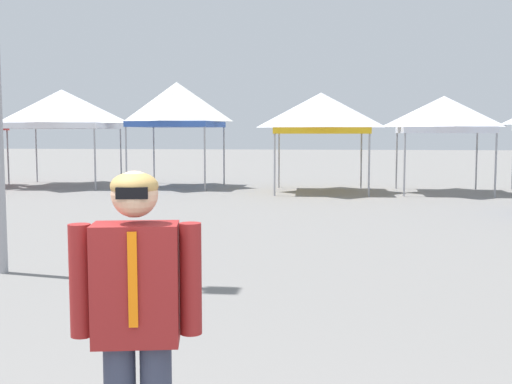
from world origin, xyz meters
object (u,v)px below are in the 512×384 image
at_px(canopy_tent_behind_left, 62,109).
at_px(canopy_tent_left_of_center, 177,105).
at_px(person_foreground, 137,320).
at_px(canopy_tent_far_left, 444,115).
at_px(canopy_tent_behind_center, 321,113).

height_order(canopy_tent_behind_left, canopy_tent_left_of_center, canopy_tent_left_of_center).
relative_size(canopy_tent_left_of_center, person_foreground, 2.10).
bearing_deg(canopy_tent_left_of_center, canopy_tent_behind_left, -179.68).
distance_m(canopy_tent_left_of_center, person_foreground, 19.84).
height_order(canopy_tent_left_of_center, canopy_tent_far_left, canopy_tent_left_of_center).
height_order(canopy_tent_behind_center, canopy_tent_far_left, canopy_tent_behind_center).
relative_size(canopy_tent_behind_center, person_foreground, 1.83).
height_order(canopy_tent_behind_center, person_foreground, canopy_tent_behind_center).
bearing_deg(person_foreground, canopy_tent_behind_center, 87.89).
distance_m(canopy_tent_far_left, person_foreground, 18.68).
distance_m(canopy_tent_left_of_center, canopy_tent_far_left, 9.17).
height_order(canopy_tent_behind_left, canopy_tent_far_left, canopy_tent_behind_left).
bearing_deg(canopy_tent_far_left, canopy_tent_left_of_center, 172.56).
distance_m(canopy_tent_left_of_center, canopy_tent_behind_center, 5.32).
xyz_separation_m(canopy_tent_far_left, person_foreground, (-4.59, -18.05, -1.50)).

